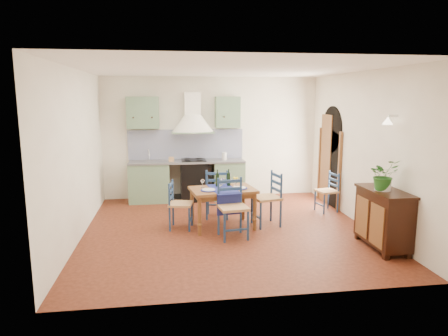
{
  "coord_description": "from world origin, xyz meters",
  "views": [
    {
      "loc": [
        -1.02,
        -6.78,
        2.33
      ],
      "look_at": [
        -0.02,
        0.3,
        1.06
      ],
      "focal_mm": 32.0,
      "sensor_mm": 36.0,
      "label": 1
    }
  ],
  "objects_px": {
    "chair_near": "(232,207)",
    "potted_plant": "(383,175)",
    "dining_table": "(223,193)",
    "sideboard": "(383,217)"
  },
  "relations": [
    {
      "from": "chair_near",
      "to": "potted_plant",
      "type": "distance_m",
      "value": 2.43
    },
    {
      "from": "dining_table",
      "to": "potted_plant",
      "type": "bearing_deg",
      "value": -31.11
    },
    {
      "from": "dining_table",
      "to": "sideboard",
      "type": "height_order",
      "value": "dining_table"
    },
    {
      "from": "chair_near",
      "to": "sideboard",
      "type": "xyz_separation_m",
      "value": [
        2.23,
        -0.83,
        -0.01
      ]
    },
    {
      "from": "potted_plant",
      "to": "chair_near",
      "type": "bearing_deg",
      "value": 158.83
    },
    {
      "from": "chair_near",
      "to": "potted_plant",
      "type": "relative_size",
      "value": 2.08
    },
    {
      "from": "chair_near",
      "to": "sideboard",
      "type": "distance_m",
      "value": 2.38
    },
    {
      "from": "dining_table",
      "to": "potted_plant",
      "type": "xyz_separation_m",
      "value": [
        2.27,
        -1.37,
        0.54
      ]
    },
    {
      "from": "dining_table",
      "to": "chair_near",
      "type": "bearing_deg",
      "value": -80.61
    },
    {
      "from": "sideboard",
      "to": "chair_near",
      "type": "bearing_deg",
      "value": 159.68
    }
  ]
}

